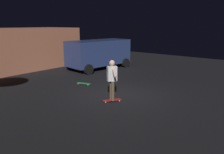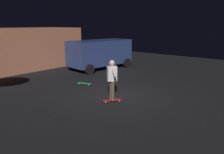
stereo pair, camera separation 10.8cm
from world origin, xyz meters
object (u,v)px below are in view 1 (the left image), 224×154
object	(u,v)px
parked_van	(99,53)
skater	(112,77)
skateboard_spare	(84,84)
skateboard_ridden	(112,100)

from	to	relation	value
parked_van	skater	world-z (taller)	parked_van
skateboard_spare	skateboard_ridden	bearing A→B (deg)	-111.33
parked_van	skateboard_ridden	size ratio (longest dim) A/B	6.29
skateboard_spare	skater	bearing A→B (deg)	-111.33
parked_van	skater	bearing A→B (deg)	-133.29
skateboard_ridden	parked_van	bearing A→B (deg)	46.71
skateboard_ridden	skater	distance (m)	0.98
parked_van	skateboard_ridden	xyz separation A→B (m)	(-4.86, -5.16, -1.11)
parked_van	skater	xyz separation A→B (m)	(-4.86, -5.16, -0.12)
skateboard_ridden	skater	size ratio (longest dim) A/B	0.46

